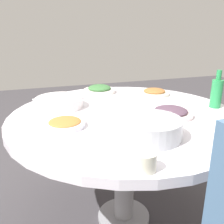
{
  "coord_description": "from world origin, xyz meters",
  "views": [
    {
      "loc": [
        -1.31,
        0.5,
        1.24
      ],
      "look_at": [
        -0.02,
        0.09,
        0.78
      ],
      "focal_mm": 41.08,
      "sensor_mm": 36.0,
      "label": 1
    }
  ],
  "objects_px": {
    "dish_stirfry": "(154,92)",
    "tea_cup_near": "(145,162)",
    "soup_bowl": "(59,103)",
    "dish_greens": "(99,89)",
    "rice_bowl": "(150,128)",
    "round_dining_table": "(125,128)",
    "dish_tofu_braise": "(65,123)",
    "dish_eggplant": "(171,112)",
    "green_bottle": "(217,93)"
  },
  "relations": [
    {
      "from": "round_dining_table",
      "to": "dish_tofu_braise",
      "type": "bearing_deg",
      "value": 104.12
    },
    {
      "from": "dish_eggplant",
      "to": "green_bottle",
      "type": "xyz_separation_m",
      "value": [
        0.06,
        -0.35,
        0.07
      ]
    },
    {
      "from": "rice_bowl",
      "to": "dish_greens",
      "type": "distance_m",
      "value": 0.85
    },
    {
      "from": "dish_tofu_braise",
      "to": "dish_eggplant",
      "type": "bearing_deg",
      "value": -92.07
    },
    {
      "from": "round_dining_table",
      "to": "rice_bowl",
      "type": "height_order",
      "value": "rice_bowl"
    },
    {
      "from": "round_dining_table",
      "to": "dish_tofu_braise",
      "type": "xyz_separation_m",
      "value": [
        -0.09,
        0.36,
        0.11
      ]
    },
    {
      "from": "dish_eggplant",
      "to": "tea_cup_near",
      "type": "height_order",
      "value": "tea_cup_near"
    },
    {
      "from": "dish_tofu_braise",
      "to": "tea_cup_near",
      "type": "relative_size",
      "value": 2.61
    },
    {
      "from": "soup_bowl",
      "to": "rice_bowl",
      "type": "bearing_deg",
      "value": -149.71
    },
    {
      "from": "dish_eggplant",
      "to": "dish_stirfry",
      "type": "height_order",
      "value": "dish_eggplant"
    },
    {
      "from": "dish_stirfry",
      "to": "green_bottle",
      "type": "xyz_separation_m",
      "value": [
        -0.39,
        -0.22,
        0.08
      ]
    },
    {
      "from": "rice_bowl",
      "to": "green_bottle",
      "type": "distance_m",
      "value": 0.65
    },
    {
      "from": "dish_tofu_braise",
      "to": "soup_bowl",
      "type": "bearing_deg",
      "value": -2.18
    },
    {
      "from": "round_dining_table",
      "to": "tea_cup_near",
      "type": "relative_size",
      "value": 17.05
    },
    {
      "from": "tea_cup_near",
      "to": "soup_bowl",
      "type": "bearing_deg",
      "value": 13.59
    },
    {
      "from": "dish_eggplant",
      "to": "tea_cup_near",
      "type": "relative_size",
      "value": 3.19
    },
    {
      "from": "dish_eggplant",
      "to": "dish_tofu_braise",
      "type": "xyz_separation_m",
      "value": [
        0.02,
        0.59,
        -0.0
      ]
    },
    {
      "from": "dish_stirfry",
      "to": "tea_cup_near",
      "type": "distance_m",
      "value": 1.05
    },
    {
      "from": "rice_bowl",
      "to": "tea_cup_near",
      "type": "distance_m",
      "value": 0.29
    },
    {
      "from": "round_dining_table",
      "to": "dish_stirfry",
      "type": "height_order",
      "value": "dish_stirfry"
    },
    {
      "from": "rice_bowl",
      "to": "tea_cup_near",
      "type": "bearing_deg",
      "value": 151.17
    },
    {
      "from": "rice_bowl",
      "to": "green_bottle",
      "type": "xyz_separation_m",
      "value": [
        0.28,
        -0.59,
        0.05
      ]
    },
    {
      "from": "dish_tofu_braise",
      "to": "dish_stirfry",
      "type": "distance_m",
      "value": 0.83
    },
    {
      "from": "rice_bowl",
      "to": "tea_cup_near",
      "type": "relative_size",
      "value": 3.74
    },
    {
      "from": "soup_bowl",
      "to": "dish_stirfry",
      "type": "bearing_deg",
      "value": -82.66
    },
    {
      "from": "rice_bowl",
      "to": "dish_greens",
      "type": "xyz_separation_m",
      "value": [
        0.85,
        0.01,
        -0.02
      ]
    },
    {
      "from": "tea_cup_near",
      "to": "round_dining_table",
      "type": "bearing_deg",
      "value": -14.08
    },
    {
      "from": "rice_bowl",
      "to": "soup_bowl",
      "type": "height_order",
      "value": "rice_bowl"
    },
    {
      "from": "dish_stirfry",
      "to": "dish_eggplant",
      "type": "bearing_deg",
      "value": 164.64
    },
    {
      "from": "dish_stirfry",
      "to": "rice_bowl",
      "type": "bearing_deg",
      "value": 151.62
    },
    {
      "from": "rice_bowl",
      "to": "dish_tofu_braise",
      "type": "xyz_separation_m",
      "value": [
        0.25,
        0.35,
        -0.03
      ]
    },
    {
      "from": "dish_greens",
      "to": "tea_cup_near",
      "type": "relative_size",
      "value": 3.06
    },
    {
      "from": "rice_bowl",
      "to": "soup_bowl",
      "type": "xyz_separation_m",
      "value": [
        0.58,
        0.34,
        -0.02
      ]
    },
    {
      "from": "dish_greens",
      "to": "dish_eggplant",
      "type": "bearing_deg",
      "value": -158.54
    },
    {
      "from": "dish_eggplant",
      "to": "tea_cup_near",
      "type": "distance_m",
      "value": 0.61
    },
    {
      "from": "dish_greens",
      "to": "dish_stirfry",
      "type": "height_order",
      "value": "dish_greens"
    },
    {
      "from": "dish_stirfry",
      "to": "green_bottle",
      "type": "relative_size",
      "value": 0.94
    },
    {
      "from": "dish_stirfry",
      "to": "tea_cup_near",
      "type": "relative_size",
      "value": 2.8
    },
    {
      "from": "soup_bowl",
      "to": "tea_cup_near",
      "type": "relative_size",
      "value": 4.05
    },
    {
      "from": "tea_cup_near",
      "to": "dish_tofu_braise",
      "type": "bearing_deg",
      "value": 23.24
    },
    {
      "from": "dish_stirfry",
      "to": "dish_tofu_braise",
      "type": "bearing_deg",
      "value": 120.71
    },
    {
      "from": "soup_bowl",
      "to": "dish_tofu_braise",
      "type": "xyz_separation_m",
      "value": [
        -0.33,
        0.01,
        -0.01
      ]
    },
    {
      "from": "soup_bowl",
      "to": "dish_greens",
      "type": "height_order",
      "value": "soup_bowl"
    },
    {
      "from": "dish_stirfry",
      "to": "round_dining_table",
      "type": "bearing_deg",
      "value": 133.36
    },
    {
      "from": "rice_bowl",
      "to": "dish_tofu_braise",
      "type": "relative_size",
      "value": 1.43
    },
    {
      "from": "rice_bowl",
      "to": "round_dining_table",
      "type": "bearing_deg",
      "value": -1.6
    },
    {
      "from": "dish_stirfry",
      "to": "tea_cup_near",
      "type": "height_order",
      "value": "tea_cup_near"
    },
    {
      "from": "green_bottle",
      "to": "dish_eggplant",
      "type": "bearing_deg",
      "value": 99.48
    },
    {
      "from": "dish_stirfry",
      "to": "green_bottle",
      "type": "bearing_deg",
      "value": -150.11
    },
    {
      "from": "dish_eggplant",
      "to": "dish_stirfry",
      "type": "xyz_separation_m",
      "value": [
        0.45,
        -0.12,
        -0.0
      ]
    }
  ]
}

